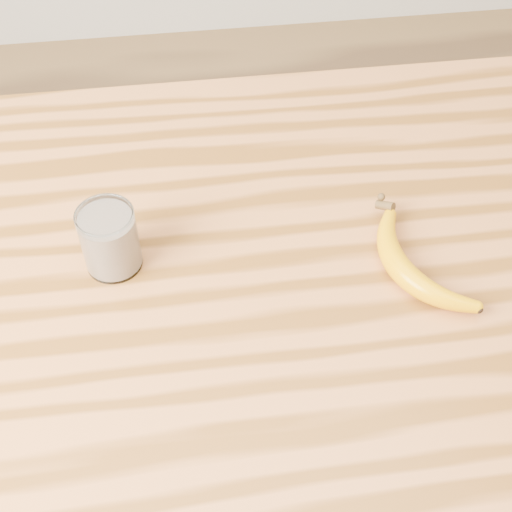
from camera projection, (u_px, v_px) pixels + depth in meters
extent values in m
cube|color=#AC6833|center=(234.00, 271.00, 0.95)|extent=(1.20, 0.80, 0.04)
cylinder|color=brown|center=(468.00, 257.00, 1.55)|extent=(0.06, 0.06, 0.86)
cylinder|color=white|center=(110.00, 239.00, 0.89)|extent=(0.07, 0.07, 0.09)
torus|color=white|center=(104.00, 215.00, 0.86)|extent=(0.07, 0.07, 0.00)
cylinder|color=#F6E4D0|center=(110.00, 242.00, 0.90)|extent=(0.07, 0.07, 0.08)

